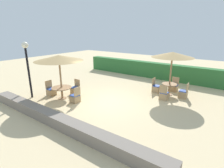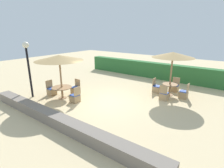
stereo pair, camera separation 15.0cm
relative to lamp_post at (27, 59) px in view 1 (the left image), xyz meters
The scene contains 15 objects.
ground_plane 5.16m from the lamp_post, 27.32° to the left, with size 40.00×40.00×0.00m, color #D1BA8C.
hedge_row 9.80m from the lamp_post, 64.98° to the left, with size 13.00×0.70×1.31m, color #2D6B33.
stone_border 4.76m from the lamp_post, 16.71° to the right, with size 10.00×0.56×0.49m, color slate.
lamp_post is the anchor object (origin of this frame).
parasol_back_right 8.51m from the lamp_post, 38.51° to the left, with size 2.49×2.49×2.71m.
round_table_back_right 8.70m from the lamp_post, 38.51° to the left, with size 0.92×0.92×0.73m.
patio_chair_back_right_north 9.38m from the lamp_post, 42.79° to the left, with size 0.46×0.46×0.93m.
patio_chair_back_right_south 8.24m from the lamp_post, 32.98° to the left, with size 0.46×0.46×0.93m.
patio_chair_back_right_east 9.46m from the lamp_post, 35.23° to the left, with size 0.46×0.46×0.93m.
patio_chair_back_right_west 8.15m from the lamp_post, 42.73° to the left, with size 0.46×0.46×0.93m.
parasol_front_left 1.92m from the lamp_post, 29.77° to the left, with size 2.73×2.73×2.60m.
round_table_front_left 2.62m from the lamp_post, 29.77° to the left, with size 1.16×1.16×0.70m.
patio_chair_front_left_west 2.37m from the lamp_post, 54.89° to the left, with size 0.46×0.46×0.93m.
patio_chair_front_left_north 3.35m from the lamp_post, 49.49° to the left, with size 0.46×0.46×0.93m.
patio_chair_front_left_east 3.59m from the lamp_post, 19.96° to the left, with size 0.46×0.46×0.93m.
Camera 1 is at (5.72, -7.39, 3.91)m, focal length 28.00 mm.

